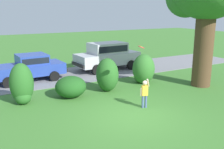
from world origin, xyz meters
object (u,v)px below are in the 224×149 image
Objects in this scene: parked_suv at (107,55)px; child_thrower at (145,92)px; parked_sedan at (29,67)px; frisbee at (141,47)px.

parked_suv reaches higher than child_thrower.
parked_suv reaches higher than parked_sedan.
frisbee is at bearing -62.75° from parked_sedan.
parked_sedan is 15.53× the size of frisbee.
parked_sedan is 7.76m from child_thrower.
child_thrower is at bearing -106.44° from parked_suv.
parked_suv is 7.62m from child_thrower.
parked_suv is at bearing 73.17° from frisbee.
parked_suv is 16.61× the size of frisbee.
child_thrower is 1.91m from frisbee.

